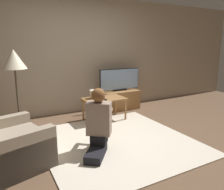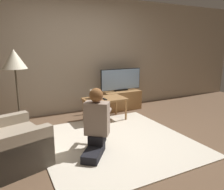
# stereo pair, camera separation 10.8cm
# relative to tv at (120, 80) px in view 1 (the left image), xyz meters

# --- Properties ---
(ground_plane) EXTENTS (10.00, 10.00, 0.00)m
(ground_plane) POSITION_rel_tv_xyz_m (-0.99, -1.61, -0.72)
(ground_plane) COLOR brown
(wall_back) EXTENTS (10.00, 0.06, 2.60)m
(wall_back) POSITION_rel_tv_xyz_m (-0.99, 0.32, 0.58)
(wall_back) COLOR tan
(wall_back) RESTS_ON ground_plane
(rug) EXTENTS (2.29, 2.34, 0.02)m
(rug) POSITION_rel_tv_xyz_m (-0.99, -1.61, -0.71)
(rug) COLOR beige
(rug) RESTS_ON ground_plane
(tv_stand) EXTENTS (0.91, 0.47, 0.45)m
(tv_stand) POSITION_rel_tv_xyz_m (-0.00, -0.00, -0.50)
(tv_stand) COLOR olive
(tv_stand) RESTS_ON ground_plane
(tv) EXTENTS (1.05, 0.08, 0.53)m
(tv) POSITION_rel_tv_xyz_m (0.00, 0.00, 0.00)
(tv) COLOR black
(tv) RESTS_ON tv_stand
(coffee_table) EXTENTS (0.84, 0.52, 0.46)m
(coffee_table) POSITION_rel_tv_xyz_m (-0.70, -0.57, -0.31)
(coffee_table) COLOR olive
(coffee_table) RESTS_ON ground_plane
(floor_lamp) EXTENTS (0.39, 0.39, 1.46)m
(floor_lamp) POSITION_rel_tv_xyz_m (-2.32, -0.58, 0.51)
(floor_lamp) COLOR #4C4233
(floor_lamp) RESTS_ON ground_plane
(armchair) EXTENTS (1.08, 1.09, 0.83)m
(armchair) POSITION_rel_tv_xyz_m (-2.60, -1.61, -0.45)
(armchair) COLOR gray
(armchair) RESTS_ON ground_plane
(person_kneeling) EXTENTS (0.72, 0.82, 0.93)m
(person_kneeling) POSITION_rel_tv_xyz_m (-1.39, -1.79, -0.26)
(person_kneeling) COLOR black
(person_kneeling) RESTS_ON rug
(table_lamp) EXTENTS (0.18, 0.18, 0.17)m
(table_lamp) POSITION_rel_tv_xyz_m (-0.88, -0.46, -0.15)
(table_lamp) COLOR #4C3823
(table_lamp) RESTS_ON coffee_table
(remote) EXTENTS (0.04, 0.15, 0.02)m
(remote) POSITION_rel_tv_xyz_m (-0.74, -0.67, -0.25)
(remote) COLOR black
(remote) RESTS_ON coffee_table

